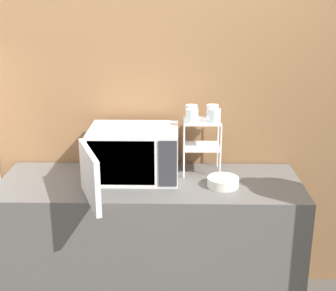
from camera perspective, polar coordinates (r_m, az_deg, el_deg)
The scene contains 9 objects.
wall_back at distance 3.16m, azimuth -1.94°, elevation 4.55°, with size 8.00×0.06×2.60m.
counter at distance 3.13m, azimuth -2.12°, elevation -12.19°, with size 1.88×0.65×0.92m.
microwave at distance 2.93m, azimuth -4.40°, elevation -1.03°, with size 0.58×0.80×0.32m.
dish_rack at distance 3.00m, azimuth 4.14°, elevation 1.25°, with size 0.24×0.21×0.35m.
glass_front_left at distance 2.90m, azimuth 2.95°, elevation 3.64°, with size 0.08×0.08×0.09m.
glass_back_right at distance 3.02m, azimuth 5.44°, elevation 4.16°, with size 0.08×0.08×0.09m.
glass_front_right at distance 2.91m, azimuth 5.68°, elevation 3.63°, with size 0.08×0.08×0.09m.
glass_back_left at distance 3.01m, azimuth 2.87°, elevation 4.15°, with size 0.08×0.08×0.09m.
bowl at distance 2.86m, azimuth 6.72°, elevation -4.45°, with size 0.19×0.19×0.06m.
Camera 1 is at (0.16, -2.37, 2.04)m, focal length 50.00 mm.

